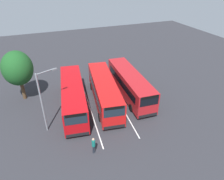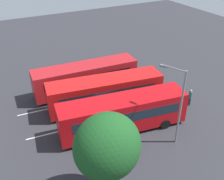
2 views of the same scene
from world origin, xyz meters
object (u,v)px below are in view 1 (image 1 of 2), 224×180
(bus_center_right, at_px, (130,83))
(depot_tree, at_px, (17,68))
(bus_center_left, at_px, (104,90))
(street_lamp, at_px, (43,99))
(bus_far_left, at_px, (73,96))
(pedestrian, at_px, (94,144))

(bus_center_right, height_order, depot_tree, depot_tree)
(bus_center_left, relative_size, depot_tree, 1.76)
(street_lamp, bearing_deg, depot_tree, 84.10)
(bus_center_right, xyz_separation_m, depot_tree, (-4.13, -13.26, 2.61))
(bus_center_right, bearing_deg, bus_center_left, -78.92)
(depot_tree, bearing_deg, bus_center_right, 72.69)
(bus_center_right, bearing_deg, bus_far_left, -84.43)
(bus_center_right, relative_size, depot_tree, 1.75)
(bus_far_left, distance_m, bus_center_left, 3.87)
(bus_center_left, distance_m, depot_tree, 10.89)
(street_lamp, height_order, depot_tree, street_lamp)
(bus_center_right, distance_m, pedestrian, 11.00)
(street_lamp, bearing_deg, bus_center_right, -7.12)
(bus_far_left, bearing_deg, street_lamp, -40.39)
(bus_far_left, xyz_separation_m, street_lamp, (2.93, -3.34, 2.12))
(bus_center_left, xyz_separation_m, street_lamp, (2.70, -7.20, 2.12))
(bus_center_right, bearing_deg, street_lamp, -70.14)
(bus_far_left, relative_size, street_lamp, 1.73)
(bus_center_left, height_order, bus_center_right, same)
(bus_far_left, height_order, depot_tree, depot_tree)
(bus_center_right, height_order, street_lamp, street_lamp)
(bus_far_left, distance_m, depot_tree, 7.61)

